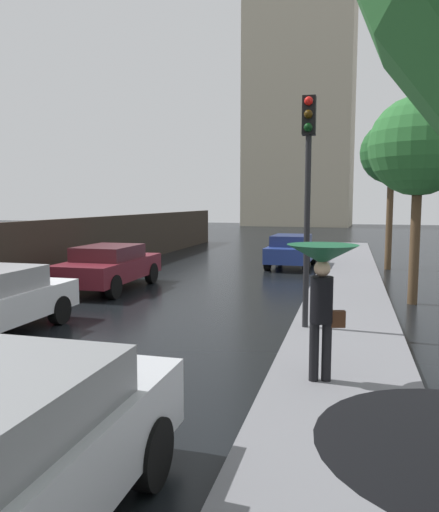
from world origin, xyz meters
TOP-DOWN VIEW (x-y plane):
  - car_maroon_near_kerb at (-2.04, 11.62)m, footprint 1.88×4.19m
  - car_blue_behind_camera at (2.81, 18.32)m, footprint 1.86×4.02m
  - pedestrian_with_umbrella_far at (4.78, 4.90)m, footprint 1.00×1.00m
  - traffic_light at (4.29, 7.93)m, footprint 0.26×0.39m
  - street_tree_near at (6.79, 11.68)m, footprint 2.56×2.56m
  - street_tree_far at (6.64, 18.64)m, footprint 2.44×2.44m
  - distant_tower at (-0.70, 55.02)m, footprint 12.08×8.42m

SIDE VIEW (x-z plane):
  - car_blue_behind_camera at x=2.81m, z-range 0.04..1.39m
  - car_maroon_near_kerb at x=-2.04m, z-range 0.05..1.42m
  - pedestrian_with_umbrella_far at x=4.78m, z-range 0.74..2.71m
  - traffic_light at x=4.29m, z-range 1.01..5.65m
  - street_tree_near at x=6.79m, z-range 1.40..6.82m
  - street_tree_far at x=6.64m, z-range 1.66..7.53m
  - distant_tower at x=-0.70m, z-range 0.00..32.82m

